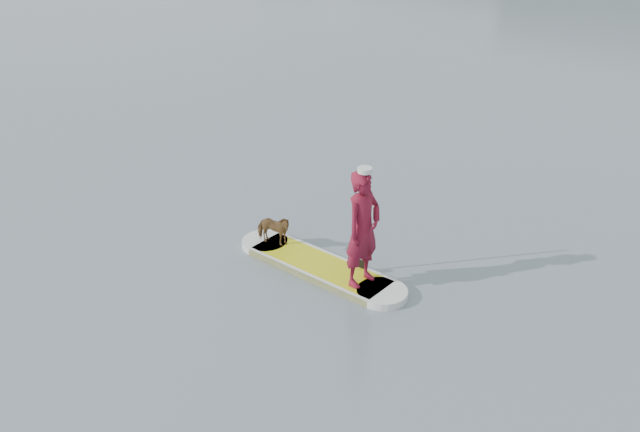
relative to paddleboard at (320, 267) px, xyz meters
The scene contains 6 objects.
ground 4.19m from the paddleboard, 149.95° to the left, with size 140.00×140.00×0.00m, color slate.
paddleboard is the anchor object (origin of this frame).
paddler 1.31m from the paddleboard, ahead, with size 0.68×0.45×1.87m, color maroon.
white_cap 2.14m from the paddleboard, ahead, with size 0.22×0.22×0.07m, color silver.
dog 1.09m from the paddleboard, behind, with size 0.30×0.66×0.56m, color brown.
paddle 1.01m from the paddleboard, 25.53° to the left, with size 0.10×0.30×2.00m.
Camera 1 is at (9.67, -10.13, 6.15)m, focal length 40.00 mm.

